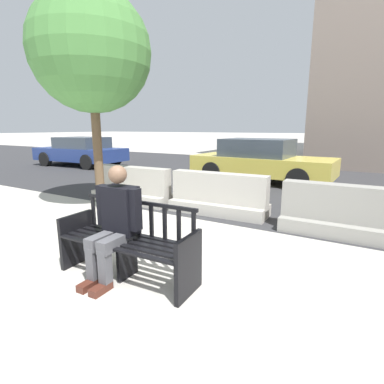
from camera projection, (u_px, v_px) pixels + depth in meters
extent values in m
plane|color=#B7B2A8|center=(84.00, 278.00, 3.50)|extent=(200.00, 200.00, 0.00)
cube|color=#333335|center=(278.00, 176.00, 10.84)|extent=(120.00, 12.00, 0.01)
cube|color=black|center=(77.00, 239.00, 3.84)|extent=(0.07, 0.51, 0.66)
cube|color=black|center=(189.00, 266.00, 3.09)|extent=(0.07, 0.51, 0.66)
cube|color=black|center=(127.00, 259.00, 3.49)|extent=(0.05, 0.33, 0.45)
cube|color=black|center=(112.00, 248.00, 3.24)|extent=(1.60, 0.13, 0.02)
cube|color=black|center=(120.00, 245.00, 3.34)|extent=(1.60, 0.13, 0.02)
cube|color=black|center=(126.00, 241.00, 3.44)|extent=(1.60, 0.13, 0.02)
cube|color=black|center=(133.00, 238.00, 3.54)|extent=(1.60, 0.13, 0.02)
cube|color=black|center=(139.00, 235.00, 3.64)|extent=(1.60, 0.13, 0.02)
cube|color=black|center=(138.00, 202.00, 3.56)|extent=(1.60, 0.09, 0.04)
cube|color=black|center=(93.00, 211.00, 3.95)|extent=(0.05, 0.03, 0.38)
cube|color=black|center=(104.00, 213.00, 3.86)|extent=(0.05, 0.03, 0.38)
cube|color=black|center=(115.00, 215.00, 3.78)|extent=(0.05, 0.03, 0.38)
cube|color=black|center=(127.00, 217.00, 3.69)|extent=(0.05, 0.03, 0.38)
cube|color=black|center=(139.00, 219.00, 3.60)|extent=(0.05, 0.03, 0.38)
cube|color=black|center=(151.00, 221.00, 3.52)|extent=(0.05, 0.03, 0.38)
cube|color=black|center=(165.00, 224.00, 3.43)|extent=(0.05, 0.03, 0.38)
cube|color=black|center=(179.00, 226.00, 3.34)|extent=(0.05, 0.03, 0.38)
cube|color=black|center=(194.00, 229.00, 3.26)|extent=(0.05, 0.03, 0.38)
cube|color=black|center=(74.00, 216.00, 3.76)|extent=(0.07, 0.46, 0.03)
cube|color=black|center=(188.00, 238.00, 3.00)|extent=(0.07, 0.46, 0.03)
cube|color=black|center=(121.00, 210.00, 3.49)|extent=(0.41, 0.25, 0.56)
sphere|color=brown|center=(118.00, 174.00, 3.38)|extent=(0.21, 0.21, 0.21)
cube|color=#4C4C51|center=(103.00, 240.00, 3.40)|extent=(0.16, 0.44, 0.14)
cube|color=#4C4C51|center=(115.00, 242.00, 3.32)|extent=(0.16, 0.44, 0.14)
cube|color=#4C4C51|center=(93.00, 266.00, 3.31)|extent=(0.11, 0.11, 0.45)
cube|color=#4C4C51|center=(105.00, 270.00, 3.23)|extent=(0.11, 0.11, 0.45)
cube|color=#4C2319|center=(89.00, 285.00, 3.28)|extent=(0.12, 0.26, 0.08)
cube|color=#4C2319|center=(101.00, 289.00, 3.20)|extent=(0.12, 0.26, 0.08)
cube|color=black|center=(103.00, 205.00, 3.56)|extent=(0.09, 0.12, 0.48)
cube|color=black|center=(136.00, 210.00, 3.34)|extent=(0.09, 0.12, 0.48)
cube|color=#ADA89E|center=(218.00, 208.00, 6.15)|extent=(2.03, 0.77, 0.24)
cube|color=#ADA89E|center=(219.00, 188.00, 6.06)|extent=(2.01, 0.39, 0.60)
cube|color=#ADA89E|center=(133.00, 197.00, 7.11)|extent=(2.02, 0.74, 0.24)
cube|color=#ADA89E|center=(132.00, 179.00, 7.02)|extent=(2.01, 0.36, 0.60)
cube|color=gray|center=(344.00, 229.00, 4.86)|extent=(2.01, 0.70, 0.24)
cube|color=gray|center=(347.00, 204.00, 4.77)|extent=(2.00, 0.32, 0.60)
cylinder|color=brown|center=(98.00, 151.00, 6.32)|extent=(0.19, 0.19, 2.49)
sphere|color=#477F3D|center=(91.00, 52.00, 5.91)|extent=(2.37, 2.37, 2.37)
cube|color=#DBC64C|center=(262.00, 165.00, 9.68)|extent=(4.49, 2.00, 0.56)
cube|color=#38424C|center=(257.00, 148.00, 9.66)|extent=(2.19, 1.68, 0.56)
cylinder|color=black|center=(311.00, 172.00, 9.70)|extent=(0.65, 0.25, 0.64)
cylinder|color=black|center=(298.00, 179.00, 8.31)|extent=(0.65, 0.25, 0.64)
cylinder|color=black|center=(234.00, 166.00, 11.15)|extent=(0.65, 0.25, 0.64)
cylinder|color=black|center=(212.00, 172.00, 9.77)|extent=(0.65, 0.25, 0.64)
cube|color=navy|center=(80.00, 154.00, 13.79)|extent=(4.31, 2.06, 0.56)
cube|color=#38424C|center=(82.00, 143.00, 13.60)|extent=(2.19, 1.72, 0.49)
cylinder|color=black|center=(45.00, 159.00, 13.66)|extent=(0.65, 0.25, 0.64)
cylinder|color=black|center=(75.00, 156.00, 15.17)|extent=(0.65, 0.25, 0.64)
cylinder|color=black|center=(87.00, 162.00, 12.50)|extent=(0.65, 0.25, 0.64)
cylinder|color=black|center=(115.00, 158.00, 14.00)|extent=(0.65, 0.25, 0.64)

